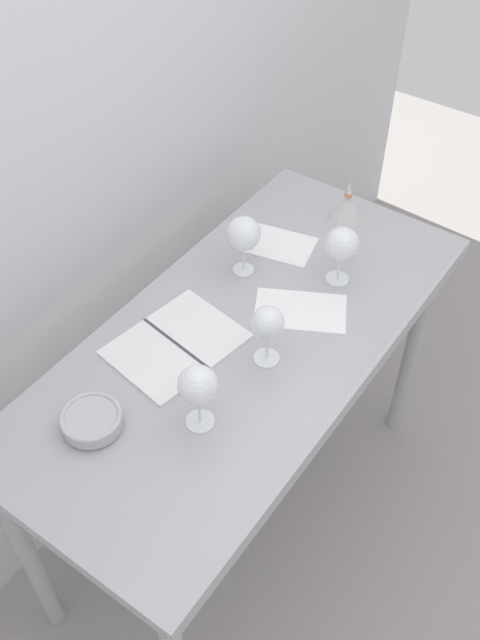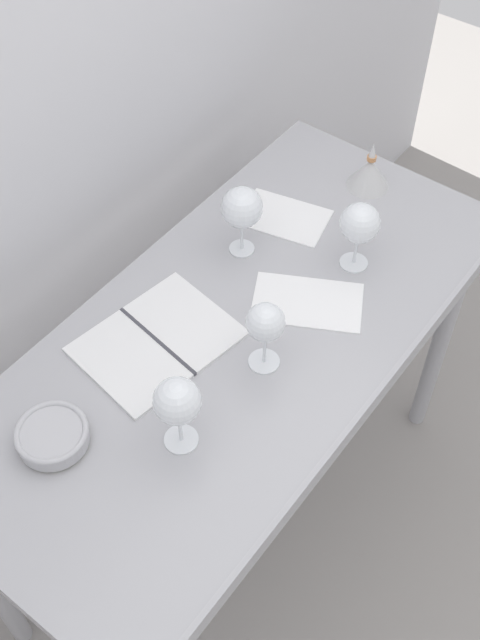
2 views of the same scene
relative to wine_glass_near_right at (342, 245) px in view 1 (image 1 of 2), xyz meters
name	(u,v)px [view 1 (image 1 of 2)]	position (x,y,z in m)	size (l,w,h in m)	color
ground_plane	(242,510)	(-0.32, 0.09, -1.02)	(6.00, 6.00, 0.00)	gray
back_wall	(81,139)	(-0.32, 0.58, 0.28)	(3.80, 0.04, 2.60)	silver
steel_counter	(245,362)	(-0.32, 0.09, -0.23)	(1.40, 0.65, 0.90)	#A9A9AE
wine_glass_near_right	(342,245)	(0.00, 0.00, 0.00)	(0.09, 0.09, 0.17)	white
wine_glass_far_right	(243,235)	(-0.12, 0.24, 0.01)	(0.10, 0.10, 0.18)	white
wine_glass_near_center	(268,324)	(-0.36, 0.00, 0.00)	(0.08, 0.08, 0.17)	white
wine_glass_near_left	(198,386)	(-0.61, 0.01, 0.01)	(0.09, 0.09, 0.18)	white
open_notebook	(176,344)	(-0.46, 0.21, -0.12)	(0.35, 0.29, 0.01)	white
tasting_sheet_upper	(278,244)	(0.03, 0.22, -0.12)	(0.14, 0.21, 0.00)	white
tasting_sheet_lower	(300,310)	(-0.17, 0.02, -0.12)	(0.15, 0.24, 0.00)	white
tasting_bowl	(92,420)	(-0.76, 0.21, -0.10)	(0.14, 0.14, 0.05)	#DBCC66
decanter_funnel	(347,207)	(0.26, 0.12, -0.08)	(0.11, 0.11, 0.13)	silver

